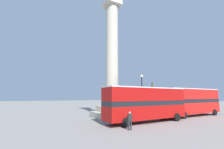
{
  "coord_description": "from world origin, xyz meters",
  "views": [
    {
      "loc": [
        -10.9,
        -20.55,
        3.18
      ],
      "look_at": [
        0.0,
        0.0,
        6.59
      ],
      "focal_mm": 24.0,
      "sensor_mm": 36.0,
      "label": 1
    }
  ],
  "objects_px": {
    "street_lamp": "(142,92)",
    "pedestrian_near_lamp": "(130,120)",
    "bus_a": "(146,103)",
    "bus_b": "(192,101)",
    "equestrian_statue": "(153,103)",
    "monument_column": "(112,70)"
  },
  "relations": [
    {
      "from": "street_lamp",
      "to": "pedestrian_near_lamp",
      "type": "relative_size",
      "value": 3.78
    },
    {
      "from": "bus_a",
      "to": "street_lamp",
      "type": "relative_size",
      "value": 1.76
    },
    {
      "from": "bus_b",
      "to": "equestrian_statue",
      "type": "height_order",
      "value": "equestrian_statue"
    },
    {
      "from": "bus_b",
      "to": "street_lamp",
      "type": "distance_m",
      "value": 9.02
    },
    {
      "from": "bus_b",
      "to": "street_lamp",
      "type": "height_order",
      "value": "street_lamp"
    },
    {
      "from": "bus_b",
      "to": "pedestrian_near_lamp",
      "type": "bearing_deg",
      "value": -167.23
    },
    {
      "from": "monument_column",
      "to": "pedestrian_near_lamp",
      "type": "distance_m",
      "value": 10.75
    },
    {
      "from": "bus_a",
      "to": "bus_b",
      "type": "bearing_deg",
      "value": 4.01
    },
    {
      "from": "street_lamp",
      "to": "equestrian_statue",
      "type": "bearing_deg",
      "value": 38.72
    },
    {
      "from": "street_lamp",
      "to": "monument_column",
      "type": "bearing_deg",
      "value": 149.05
    },
    {
      "from": "equestrian_statue",
      "to": "street_lamp",
      "type": "height_order",
      "value": "street_lamp"
    },
    {
      "from": "bus_b",
      "to": "bus_a",
      "type": "bearing_deg",
      "value": -175.54
    },
    {
      "from": "monument_column",
      "to": "pedestrian_near_lamp",
      "type": "xyz_separation_m",
      "value": [
        -2.46,
        -8.29,
        -6.39
      ]
    },
    {
      "from": "street_lamp",
      "to": "pedestrian_near_lamp",
      "type": "distance_m",
      "value": 9.17
    },
    {
      "from": "bus_a",
      "to": "equestrian_statue",
      "type": "bearing_deg",
      "value": 42.4
    },
    {
      "from": "monument_column",
      "to": "equestrian_statue",
      "type": "bearing_deg",
      "value": 19.68
    },
    {
      "from": "equestrian_statue",
      "to": "pedestrian_near_lamp",
      "type": "height_order",
      "value": "equestrian_statue"
    },
    {
      "from": "bus_b",
      "to": "pedestrian_near_lamp",
      "type": "relative_size",
      "value": 6.68
    },
    {
      "from": "bus_b",
      "to": "equestrian_statue",
      "type": "xyz_separation_m",
      "value": [
        -0.11,
        9.09,
        -0.59
      ]
    },
    {
      "from": "monument_column",
      "to": "bus_a",
      "type": "distance_m",
      "value": 7.76
    },
    {
      "from": "bus_b",
      "to": "pedestrian_near_lamp",
      "type": "distance_m",
      "value": 15.55
    },
    {
      "from": "pedestrian_near_lamp",
      "to": "monument_column",
      "type": "bearing_deg",
      "value": 75.72
    }
  ]
}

